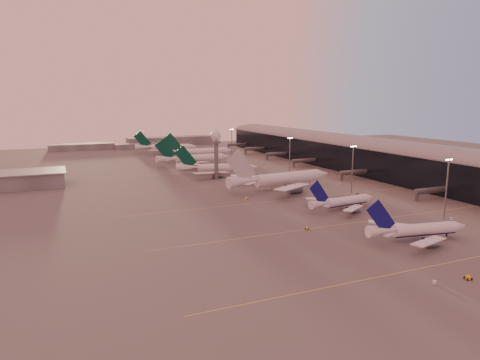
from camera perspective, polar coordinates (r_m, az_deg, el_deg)
name	(u,v)px	position (r m, az deg, el deg)	size (l,w,h in m)	color
ground	(322,237)	(153.19, 10.94, -7.47)	(700.00, 700.00, 0.00)	#595757
taxiway_markings	(309,197)	(214.26, 9.16, -2.23)	(180.00, 185.25, 0.02)	#DED64E
terminal	(364,155)	(301.15, 16.22, 3.18)	(57.00, 362.00, 23.04)	black
radar_tower	(216,145)	(256.78, -3.21, 4.73)	(6.40, 6.40, 31.10)	slate
mast_a	(447,186)	(188.15, 25.85, -0.67)	(3.60, 0.56, 25.00)	slate
mast_b	(352,167)	(225.29, 14.77, 1.73)	(3.60, 0.56, 25.00)	slate
mast_c	(290,155)	(267.65, 6.65, 3.36)	(3.60, 0.56, 25.00)	slate
mast_d	(232,142)	(347.21, -1.11, 5.06)	(3.60, 0.56, 25.00)	slate
distant_horizon	(145,143)	(455.11, -12.50, 4.86)	(165.00, 37.50, 9.00)	slate
narrowbody_near	(418,232)	(158.05, 22.62, -6.37)	(38.66, 30.61, 15.20)	silver
narrowbody_mid	(343,203)	(192.22, 13.57, -2.98)	(36.75, 29.20, 14.37)	silver
widebody_white	(282,182)	(231.03, 5.57, -0.20)	(65.72, 52.39, 23.15)	silver
greentail_a	(217,170)	(273.89, -3.02, 1.39)	(51.30, 40.80, 19.24)	silver
greentail_b	(195,160)	(316.49, -6.08, 2.63)	(57.38, 46.34, 20.84)	silver
greentail_c	(200,154)	(355.46, -5.36, 3.54)	(60.10, 48.49, 21.82)	silver
greentail_d	(167,149)	(397.31, -9.76, 4.13)	(55.99, 44.79, 20.55)	silver
gsv_truck_a	(435,280)	(124.61, 24.54, -12.05)	(4.93, 4.18, 1.94)	silver
gsv_tug_near	(468,278)	(131.22, 28.13, -11.43)	(2.82, 3.90, 1.01)	yellow
gsv_catering_a	(452,215)	(190.84, 26.46, -4.26)	(4.34, 2.11, 3.54)	silver
gsv_tug_mid	(307,228)	(160.49, 8.91, -6.40)	(3.57, 3.07, 0.87)	yellow
gsv_truck_b	(358,193)	(223.67, 15.48, -1.65)	(5.54, 2.47, 2.17)	#525557
gsv_truck_c	(246,197)	(206.18, 0.86, -2.27)	(5.13, 5.52, 2.25)	yellow
gsv_catering_b	(340,181)	(248.68, 13.20, -0.19)	(4.61, 2.56, 3.60)	silver
gsv_tug_far	(231,181)	(248.94, -1.24, -0.20)	(3.42, 4.05, 0.99)	#525557
gsv_tug_hangar	(250,165)	(314.51, 1.36, 2.05)	(3.57, 2.31, 0.97)	silver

